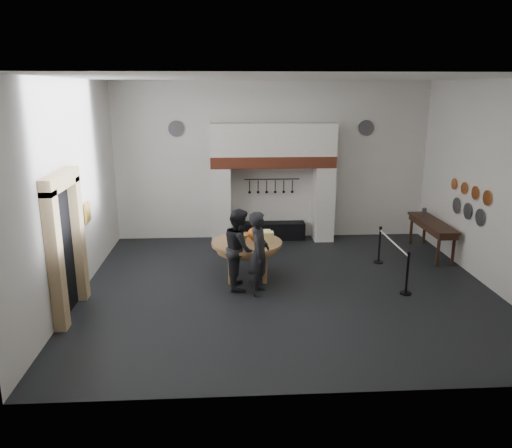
{
  "coord_description": "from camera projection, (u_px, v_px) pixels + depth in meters",
  "views": [
    {
      "loc": [
        -1.3,
        -10.3,
        4.31
      ],
      "look_at": [
        -0.66,
        0.49,
        1.35
      ],
      "focal_mm": 35.0,
      "sensor_mm": 36.0,
      "label": 1
    }
  ],
  "objects": [
    {
      "name": "iron_range",
      "position": [
        272.0,
        231.0,
        14.64
      ],
      "size": [
        1.9,
        0.45,
        0.5
      ],
      "primitive_type": "cube",
      "color": "black",
      "rests_on": "floor"
    },
    {
      "name": "visitor_far",
      "position": [
        240.0,
        248.0,
        10.96
      ],
      "size": [
        0.7,
        0.89,
        1.79
      ],
      "primitive_type": "imported",
      "rotation": [
        0.0,
        0.0,
        1.6
      ],
      "color": "black",
      "rests_on": "floor"
    },
    {
      "name": "side_table",
      "position": [
        432.0,
        223.0,
        13.15
      ],
      "size": [
        0.55,
        2.2,
        0.06
      ],
      "primitive_type": "cube",
      "color": "#331D12",
      "rests_on": "floor"
    },
    {
      "name": "wall_right",
      "position": [
        495.0,
        186.0,
        10.78
      ],
      "size": [
        0.02,
        8.0,
        4.5
      ],
      "primitive_type": "cube",
      "color": "silver",
      "rests_on": "floor"
    },
    {
      "name": "pewter_plate_back_right",
      "position": [
        366.0,
        128.0,
        14.24
      ],
      "size": [
        0.44,
        0.03,
        0.44
      ],
      "primitive_type": "cylinder",
      "rotation": [
        1.57,
        0.0,
        0.0
      ],
      "color": "#4C4C51",
      "rests_on": "wall_back"
    },
    {
      "name": "pewter_jug",
      "position": [
        424.0,
        212.0,
        13.69
      ],
      "size": [
        0.12,
        0.12,
        0.22
      ],
      "primitive_type": "cylinder",
      "color": "#4E4D53",
      "rests_on": "side_table"
    },
    {
      "name": "wicker_basket",
      "position": [
        241.0,
        239.0,
        11.33
      ],
      "size": [
        0.36,
        0.36,
        0.22
      ],
      "primitive_type": "cone",
      "rotation": [
        3.14,
        0.0,
        0.14
      ],
      "color": "olive",
      "rests_on": "work_table"
    },
    {
      "name": "pewter_plate_right",
      "position": [
        457.0,
        205.0,
        12.53
      ],
      "size": [
        0.03,
        0.4,
        0.4
      ],
      "primitive_type": "cylinder",
      "rotation": [
        0.0,
        1.57,
        0.0
      ],
      "color": "#4C4C51",
      "rests_on": "wall_right"
    },
    {
      "name": "chimney_hood",
      "position": [
        273.0,
        139.0,
        13.87
      ],
      "size": [
        3.5,
        0.7,
        0.9
      ],
      "primitive_type": "cube",
      "color": "silver",
      "rests_on": "hearth_brick_band"
    },
    {
      "name": "door_recess",
      "position": [
        63.0,
        253.0,
        9.58
      ],
      "size": [
        0.04,
        1.1,
        2.5
      ],
      "primitive_type": "cube",
      "color": "black",
      "rests_on": "floor"
    },
    {
      "name": "door_jamb_near",
      "position": [
        56.0,
        262.0,
        8.9
      ],
      "size": [
        0.22,
        0.3,
        2.6
      ],
      "primitive_type": "cube",
      "color": "tan",
      "rests_on": "floor"
    },
    {
      "name": "chimney_pier_left",
      "position": [
        221.0,
        205.0,
        14.27
      ],
      "size": [
        0.55,
        0.7,
        2.15
      ],
      "primitive_type": "cube",
      "color": "silver",
      "rests_on": "floor"
    },
    {
      "name": "barrier_post_near",
      "position": [
        407.0,
        274.0,
        10.68
      ],
      "size": [
        0.05,
        0.05,
        0.9
      ],
      "primitive_type": "cylinder",
      "color": "black",
      "rests_on": "floor"
    },
    {
      "name": "chimney_pier_right",
      "position": [
        323.0,
        203.0,
        14.44
      ],
      "size": [
        0.55,
        0.7,
        2.15
      ],
      "primitive_type": "cube",
      "color": "silver",
      "rests_on": "floor"
    },
    {
      "name": "barrier_rope",
      "position": [
        393.0,
        242.0,
        11.53
      ],
      "size": [
        0.04,
        2.0,
        0.04
      ],
      "primitive_type": "cylinder",
      "rotation": [
        1.57,
        0.0,
        0.0
      ],
      "color": "white",
      "rests_on": "barrier_post_near"
    },
    {
      "name": "wall_left",
      "position": [
        72.0,
        191.0,
        10.28
      ],
      "size": [
        0.02,
        8.0,
        4.5
      ],
      "primitive_type": "cube",
      "color": "silver",
      "rests_on": "floor"
    },
    {
      "name": "door_lintel",
      "position": [
        60.0,
        181.0,
        9.21
      ],
      "size": [
        0.22,
        1.7,
        0.3
      ],
      "primitive_type": "cube",
      "color": "tan",
      "rests_on": "door_jamb_near"
    },
    {
      "name": "cheese_block_big",
      "position": [
        269.0,
        237.0,
        11.46
      ],
      "size": [
        0.22,
        0.22,
        0.24
      ],
      "primitive_type": "cube",
      "color": "#E9E48B",
      "rests_on": "work_table"
    },
    {
      "name": "copper_pan_a",
      "position": [
        487.0,
        198.0,
        11.05
      ],
      "size": [
        0.03,
        0.34,
        0.34
      ],
      "primitive_type": "cylinder",
      "rotation": [
        0.0,
        1.57,
        0.0
      ],
      "color": "#C6662D",
      "rests_on": "wall_right"
    },
    {
      "name": "bread_loaf",
      "position": [
        242.0,
        235.0,
        11.82
      ],
      "size": [
        0.31,
        0.18,
        0.13
      ],
      "primitive_type": "ellipsoid",
      "color": "olive",
      "rests_on": "work_table"
    },
    {
      "name": "work_table",
      "position": [
        247.0,
        243.0,
        11.52
      ],
      "size": [
        1.85,
        1.85,
        0.07
      ],
      "primitive_type": "cylinder",
      "rotation": [
        0.0,
        0.0,
        0.14
      ],
      "color": "tan",
      "rests_on": "floor"
    },
    {
      "name": "utensil_rail",
      "position": [
        272.0,
        179.0,
        14.44
      ],
      "size": [
        1.6,
        0.02,
        0.02
      ],
      "primitive_type": "cylinder",
      "rotation": [
        0.0,
        1.57,
        0.0
      ],
      "color": "black",
      "rests_on": "wall_back"
    },
    {
      "name": "wall_plaque",
      "position": [
        87.0,
        212.0,
        11.22
      ],
      "size": [
        0.05,
        0.34,
        0.44
      ],
      "primitive_type": "cube",
      "color": "gold",
      "rests_on": "wall_left"
    },
    {
      "name": "copper_pan_b",
      "position": [
        475.0,
        193.0,
        11.58
      ],
      "size": [
        0.03,
        0.32,
        0.32
      ],
      "primitive_type": "cylinder",
      "rotation": [
        0.0,
        1.57,
        0.0
      ],
      "color": "#C6662D",
      "rests_on": "wall_right"
    },
    {
      "name": "floor",
      "position": [
        287.0,
        288.0,
        11.12
      ],
      "size": [
        9.0,
        8.0,
        0.02
      ],
      "primitive_type": "cube",
      "color": "black",
      "rests_on": "ground"
    },
    {
      "name": "pumpkin",
      "position": [
        255.0,
        234.0,
        11.58
      ],
      "size": [
        0.36,
        0.36,
        0.31
      ],
      "primitive_type": "ellipsoid",
      "color": "orange",
      "rests_on": "work_table"
    },
    {
      "name": "pewter_plate_back_left",
      "position": [
        176.0,
        129.0,
        13.94
      ],
      "size": [
        0.44,
        0.03,
        0.44
      ],
      "primitive_type": "cylinder",
      "rotation": [
        1.57,
        0.0,
        0.0
      ],
      "color": "#4C4C51",
      "rests_on": "wall_back"
    },
    {
      "name": "door_jamb_far",
      "position": [
        78.0,
        239.0,
        10.24
      ],
      "size": [
        0.22,
        0.3,
        2.6
      ],
      "primitive_type": "cube",
      "color": "tan",
      "rests_on": "floor"
    },
    {
      "name": "visitor_near",
      "position": [
        259.0,
        253.0,
        10.6
      ],
      "size": [
        0.53,
        0.72,
        1.82
      ],
      "primitive_type": "imported",
      "rotation": [
        0.0,
        0.0,
        1.41
      ],
      "color": "black",
      "rests_on": "floor"
    },
    {
      "name": "copper_pan_c",
      "position": [
        464.0,
        188.0,
        12.11
      ],
      "size": [
        0.03,
        0.3,
        0.3
      ],
      "primitive_type": "cylinder",
      "rotation": [
        0.0,
        1.57,
        0.0
      ],
      "color": "#C6662D",
      "rests_on": "wall_right"
    },
    {
      "name": "cheese_block_small",
      "position": [
        267.0,
        234.0,
        11.75
      ],
      "size": [
        0.18,
        0.18,
        0.2
      ],
      "primitive_type": "cube",
      "color": "#E2DE87",
      "rests_on": "work_table"
    },
    {
      "name": "copper_pan_d",
      "position": [
        454.0,
        184.0,
        12.64
      ],
      "size": [
        0.03,
        0.28,
        0.28
      ],
      "primitive_type": "cylinder",
      "rotation": [
        0.0,
        1.57,
        0.0
      ],
      "color": "#C6662D",
      "rests_on": "wall_right"
    },
    {
      "name": "pewter_plate_mid",
      "position": [
        468.0,
        211.0,
        11.96
      ],
      "size": [
        0.03,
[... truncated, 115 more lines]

